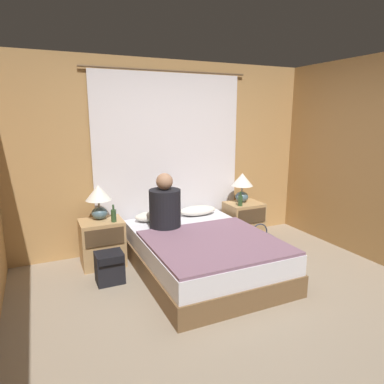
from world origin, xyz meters
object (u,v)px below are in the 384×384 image
(nightstand_left, at_px, (102,243))
(pillow_left, at_px, (155,216))
(pillow_right, at_px, (198,210))
(person_left_in_bed, at_px, (165,206))
(lamp_left, at_px, (99,197))
(nightstand_right, at_px, (244,221))
(bed, at_px, (202,254))
(beer_bottle_on_left_stand, at_px, (114,215))
(handbag_on_floor, at_px, (259,242))
(beer_bottle_on_right_stand, at_px, (240,200))
(backpack_on_floor, at_px, (110,266))
(lamp_right, at_px, (242,184))

(nightstand_left, bearing_deg, pillow_left, 6.43)
(pillow_right, distance_m, person_left_in_bed, 0.74)
(nightstand_left, relative_size, lamp_left, 1.33)
(nightstand_right, xyz_separation_m, pillow_right, (-0.70, 0.08, 0.23))
(lamp_left, height_order, pillow_right, lamp_left)
(bed, bearing_deg, person_left_in_bed, 125.96)
(pillow_left, distance_m, beer_bottle_on_left_stand, 0.62)
(pillow_right, bearing_deg, handbag_on_floor, -34.75)
(bed, height_order, person_left_in_bed, person_left_in_bed)
(nightstand_left, height_order, pillow_left, pillow_left)
(nightstand_right, relative_size, beer_bottle_on_right_stand, 2.78)
(bed, xyz_separation_m, nightstand_left, (-1.01, 0.70, 0.06))
(beer_bottle_on_left_stand, relative_size, backpack_on_floor, 0.60)
(beer_bottle_on_right_stand, bearing_deg, bed, -146.14)
(bed, height_order, handbag_on_floor, bed)
(nightstand_left, xyz_separation_m, handbag_on_floor, (2.02, -0.40, -0.17))
(backpack_on_floor, xyz_separation_m, handbag_on_floor, (2.03, 0.10, -0.09))
(nightstand_left, bearing_deg, bed, -34.50)
(pillow_left, distance_m, handbag_on_floor, 1.45)
(lamp_right, distance_m, pillow_left, 1.36)
(person_left_in_bed, height_order, beer_bottle_on_right_stand, person_left_in_bed)
(bed, bearing_deg, beer_bottle_on_left_stand, 146.30)
(lamp_right, height_order, pillow_left, lamp_right)
(beer_bottle_on_right_stand, bearing_deg, backpack_on_floor, -168.31)
(person_left_in_bed, bearing_deg, beer_bottle_on_left_stand, 163.32)
(lamp_right, distance_m, backpack_on_floor, 2.22)
(beer_bottle_on_left_stand, xyz_separation_m, beer_bottle_on_right_stand, (1.75, 0.00, -0.00))
(lamp_left, relative_size, handbag_on_floor, 1.14)
(nightstand_left, bearing_deg, backpack_on_floor, -92.02)
(beer_bottle_on_right_stand, xyz_separation_m, handbag_on_floor, (0.13, -0.29, -0.53))
(person_left_in_bed, bearing_deg, handbag_on_floor, -5.22)
(bed, relative_size, backpack_on_floor, 5.55)
(lamp_right, height_order, person_left_in_bed, person_left_in_bed)
(pillow_right, height_order, beer_bottle_on_right_stand, beer_bottle_on_right_stand)
(lamp_left, distance_m, pillow_right, 1.36)
(lamp_left, distance_m, backpack_on_floor, 0.86)
(nightstand_right, bearing_deg, backpack_on_floor, -166.16)
(nightstand_right, distance_m, lamp_left, 2.10)
(beer_bottle_on_right_stand, bearing_deg, pillow_right, 161.55)
(nightstand_right, distance_m, pillow_left, 1.34)
(lamp_right, xyz_separation_m, pillow_left, (-1.32, 0.01, -0.32))
(nightstand_right, relative_size, backpack_on_floor, 1.62)
(lamp_left, distance_m, beer_bottle_on_right_stand, 1.91)
(lamp_right, bearing_deg, pillow_right, 179.12)
(nightstand_right, bearing_deg, beer_bottle_on_left_stand, -176.70)
(lamp_left, height_order, lamp_right, same)
(beer_bottle_on_left_stand, bearing_deg, nightstand_right, 3.30)
(pillow_right, bearing_deg, lamp_left, -179.53)
(lamp_right, relative_size, person_left_in_bed, 0.62)
(lamp_right, distance_m, person_left_in_bed, 1.36)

